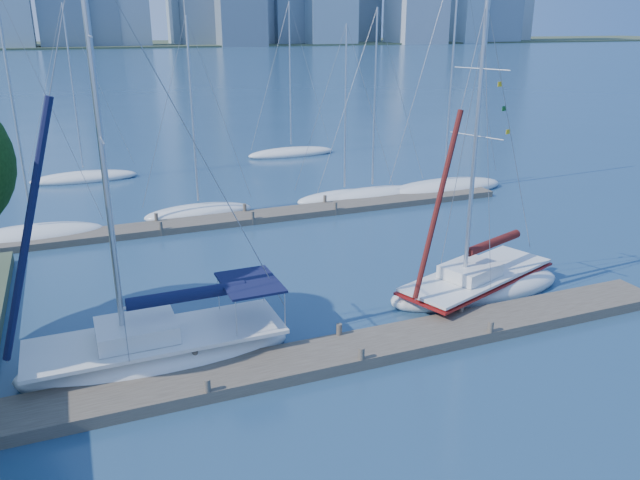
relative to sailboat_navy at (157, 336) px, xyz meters
name	(u,v)px	position (x,y,z in m)	size (l,w,h in m)	color
ground	(350,357)	(6.00, -1.96, -1.02)	(700.00, 700.00, 0.00)	navy
near_dock	(350,351)	(6.00, -1.96, -0.82)	(26.00, 2.00, 0.40)	#494036
far_dock	(266,216)	(8.00, 14.04, -0.84)	(30.00, 1.80, 0.36)	#494036
far_shore	(76,45)	(6.00, 318.04, -1.02)	(800.00, 100.00, 1.50)	#38472D
sailboat_navy	(157,336)	(0.00, 0.00, 0.00)	(8.88, 3.01, 13.54)	silver
sailboat_maroon	(478,273)	(12.99, 0.76, -0.08)	(8.34, 5.13, 11.94)	silver
bg_boat_0	(34,235)	(-4.19, 14.98, -0.74)	(7.36, 3.86, 12.76)	silver
bg_boat_1	(199,212)	(4.57, 16.00, -0.77)	(6.29, 2.16, 11.34)	silver
bg_boat_3	(344,197)	(13.77, 15.93, -0.79)	(6.58, 3.27, 10.90)	silver
bg_boat_4	(372,195)	(15.63, 15.74, -0.78)	(7.97, 2.72, 11.81)	silver
bg_boat_5	(444,187)	(20.82, 15.45, -0.71)	(8.82, 3.16, 15.72)	silver
bg_boat_6	(84,177)	(-1.25, 27.58, -0.78)	(7.49, 3.43, 12.18)	silver
bg_boat_7	(291,153)	(15.35, 30.47, -0.77)	(7.76, 3.41, 12.53)	silver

